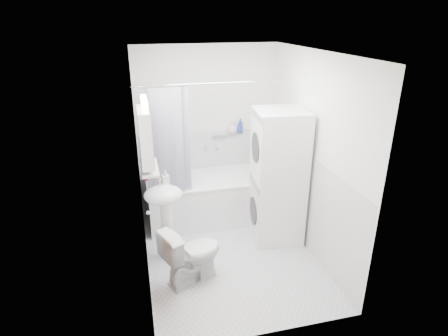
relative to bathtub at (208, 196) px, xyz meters
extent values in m
plane|color=silver|center=(0.08, -0.92, -0.36)|extent=(2.60, 2.60, 0.00)
plane|color=white|center=(0.08, 0.38, 0.84)|extent=(2.00, 0.00, 2.00)
plane|color=white|center=(0.08, -2.22, 0.84)|extent=(2.00, 0.00, 2.00)
plane|color=white|center=(-0.92, -0.92, 0.84)|extent=(0.00, 2.60, 2.60)
plane|color=white|center=(1.08, -0.92, 0.84)|extent=(0.00, 2.60, 2.60)
plane|color=white|center=(0.08, -0.92, 2.04)|extent=(2.60, 2.60, 0.00)
plane|color=white|center=(0.08, 0.37, 0.24)|extent=(1.98, 0.00, 1.98)
plane|color=white|center=(-0.91, -0.92, 0.24)|extent=(0.00, 2.58, 2.58)
plane|color=white|center=(1.07, -0.92, 0.24)|extent=(0.00, 2.58, 2.58)
plane|color=brown|center=(-0.90, -1.80, 0.64)|extent=(0.00, 2.00, 2.00)
cylinder|color=silver|center=(-0.87, -1.47, 0.64)|extent=(0.04, 0.04, 0.04)
cube|color=white|center=(0.00, 0.00, -0.05)|extent=(1.68, 0.78, 0.62)
cube|color=white|center=(0.00, 0.00, 0.27)|extent=(1.70, 0.80, 0.03)
cube|color=silver|center=(0.00, 0.00, 0.16)|extent=(1.50, 0.60, 0.20)
cylinder|color=silver|center=(0.20, 0.33, 0.61)|extent=(0.04, 0.12, 0.04)
cylinder|color=silver|center=(0.00, -0.34, 1.64)|extent=(1.88, 0.02, 0.02)
cube|color=#121640|center=(-0.79, -0.34, 0.89)|extent=(0.10, 0.02, 1.45)
cube|color=#121640|center=(-0.70, -0.34, 0.89)|extent=(0.10, 0.02, 1.45)
cube|color=#121640|center=(-0.61, -0.34, 0.89)|extent=(0.10, 0.02, 1.45)
cube|color=#121640|center=(-0.52, -0.34, 0.89)|extent=(0.10, 0.02, 1.45)
cube|color=#121640|center=(-0.43, -0.34, 0.89)|extent=(0.10, 0.02, 1.45)
cube|color=#121640|center=(-0.34, -0.34, 0.89)|extent=(0.10, 0.02, 1.45)
ellipsoid|color=white|center=(-0.68, -0.81, 0.49)|extent=(0.44, 0.37, 0.20)
cylinder|color=white|center=(-0.66, -0.81, 0.02)|extent=(0.14, 0.14, 0.75)
cylinder|color=silver|center=(-0.70, -0.67, 0.61)|extent=(0.03, 0.03, 0.14)
cylinder|color=silver|center=(-0.70, -0.71, 0.67)|extent=(0.02, 0.10, 0.02)
cube|color=white|center=(-0.83, -0.82, 1.19)|extent=(0.12, 0.50, 0.60)
cube|color=white|center=(-0.77, -0.82, 1.19)|extent=(0.01, 0.47, 0.57)
cube|color=#FFEABF|center=(-0.81, -0.82, 1.57)|extent=(0.06, 0.45, 0.06)
cube|color=silver|center=(-0.81, -0.82, 0.84)|extent=(0.18, 0.54, 0.02)
cube|color=silver|center=(0.25, 0.32, 0.79)|extent=(0.22, 0.06, 0.02)
cube|color=#540E1E|center=(-0.86, -0.49, 0.98)|extent=(0.05, 0.31, 0.73)
cube|color=#540E1E|center=(-0.83, -0.49, 1.31)|extent=(0.03, 0.27, 0.08)
cylinder|color=silver|center=(-0.87, -0.49, 1.35)|extent=(0.02, 0.04, 0.02)
cube|color=white|center=(0.76, -0.68, 0.07)|extent=(0.66, 0.66, 0.86)
cylinder|color=#2D2D33|center=(0.45, -0.68, 0.06)|extent=(0.06, 0.36, 0.36)
cube|color=gray|center=(0.45, -0.68, 0.45)|extent=(0.06, 0.54, 0.08)
cube|color=white|center=(0.76, -0.68, 0.93)|extent=(0.66, 0.66, 0.86)
cylinder|color=#2D2D33|center=(0.45, -0.68, 0.92)|extent=(0.06, 0.36, 0.36)
cube|color=gray|center=(0.45, -0.68, 1.31)|extent=(0.06, 0.54, 0.08)
imported|color=white|center=(-0.45, -1.29, -0.03)|extent=(0.77, 0.61, 0.66)
imported|color=gray|center=(-0.63, -0.67, 0.59)|extent=(0.08, 0.17, 0.08)
imported|color=gray|center=(-0.81, -0.97, 0.89)|extent=(0.07, 0.18, 0.07)
imported|color=gray|center=(-0.81, -0.70, 0.91)|extent=(0.10, 0.09, 0.10)
imported|color=gray|center=(0.43, 0.32, 0.87)|extent=(0.13, 0.17, 0.13)
imported|color=#263B9A|center=(0.55, 0.32, 0.84)|extent=(0.08, 0.21, 0.08)
camera|label=1|loc=(-0.92, -4.68, 2.39)|focal=30.00mm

